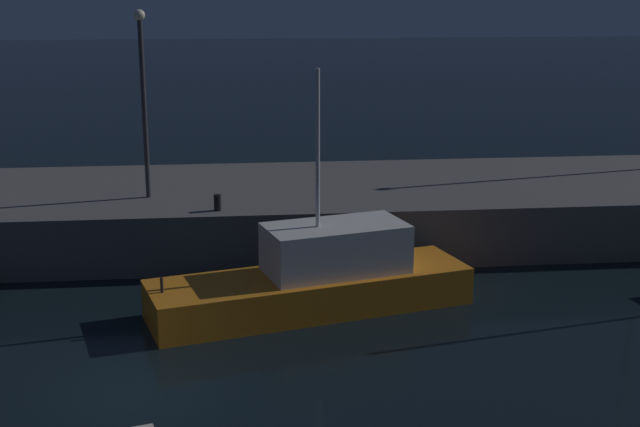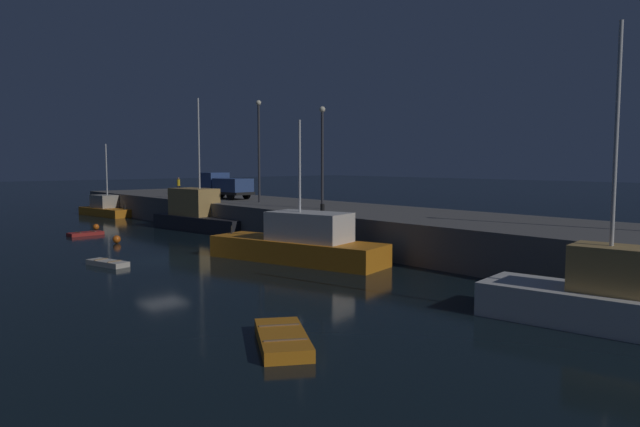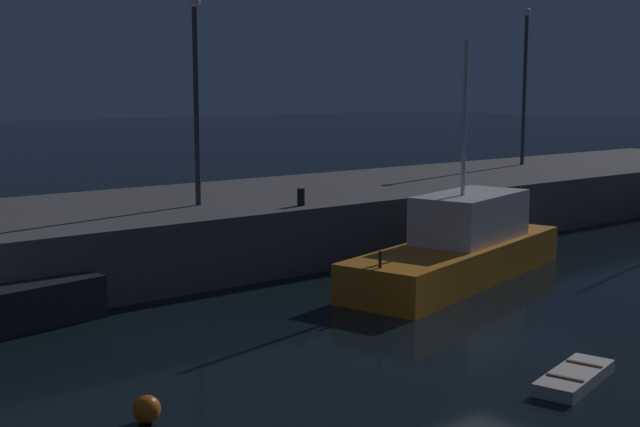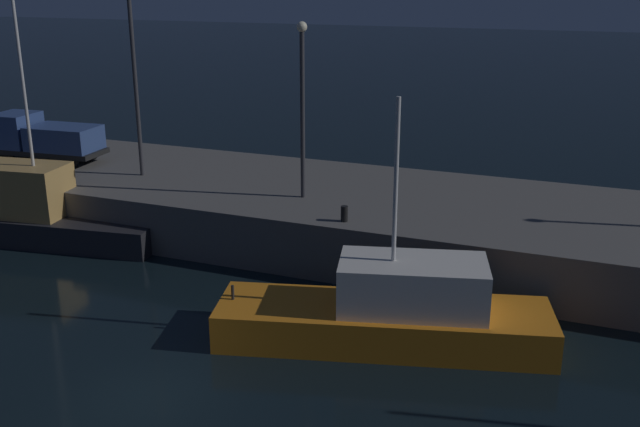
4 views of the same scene
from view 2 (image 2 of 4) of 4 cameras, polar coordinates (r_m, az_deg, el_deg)
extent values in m
plane|color=black|center=(34.92, -15.26, -4.54)|extent=(320.00, 320.00, 0.00)
cube|color=#5B5956|center=(43.12, 2.42, -1.01)|extent=(77.01, 9.91, 2.33)
cube|color=orange|center=(33.50, -2.36, -3.67)|extent=(11.24, 5.65, 1.27)
cube|color=silver|center=(32.79, -1.09, -1.29)|extent=(5.14, 3.51, 1.63)
cylinder|color=silver|center=(32.96, -2.02, 4.69)|extent=(0.14, 0.14, 5.21)
cylinder|color=#262626|center=(36.53, -8.71, -1.59)|extent=(0.10, 0.10, 0.50)
cube|color=orange|center=(66.02, -20.20, 0.15)|extent=(7.95, 3.59, 0.86)
cube|color=#ADA899|center=(66.47, -20.48, 1.13)|extent=(2.98, 2.24, 1.37)
cylinder|color=silver|center=(65.75, -20.29, 4.08)|extent=(0.14, 0.14, 5.45)
cylinder|color=#262626|center=(62.91, -18.67, 0.59)|extent=(0.10, 0.10, 0.50)
cube|color=tan|center=(22.27, 27.46, -4.96)|extent=(3.33, 2.23, 1.61)
cylinder|color=silver|center=(22.05, 27.16, 6.91)|extent=(0.14, 0.14, 7.55)
cube|color=#232328|center=(49.39, -11.37, -0.97)|extent=(10.73, 4.29, 1.23)
cube|color=tan|center=(50.25, -12.31, 1.13)|extent=(4.49, 2.88, 2.29)
cylinder|color=silver|center=(49.52, -11.85, 6.75)|extent=(0.14, 0.14, 7.50)
cylinder|color=#262626|center=(45.65, -7.66, -0.32)|extent=(0.10, 0.10, 0.50)
cube|color=orange|center=(18.56, -3.73, -12.24)|extent=(3.90, 3.13, 0.40)
cube|color=olive|center=(17.73, -3.41, -12.33)|extent=(0.74, 1.18, 0.04)
cube|color=olive|center=(19.26, -4.03, -10.92)|extent=(0.74, 1.18, 0.04)
cube|color=beige|center=(34.27, -20.19, -4.61)|extent=(2.84, 1.57, 0.29)
cube|color=olive|center=(34.72, -20.77, -4.23)|extent=(0.29, 0.82, 0.04)
cube|color=olive|center=(33.76, -19.61, -4.45)|extent=(0.29, 0.82, 0.04)
cube|color=#B22823|center=(49.01, -22.10, -1.86)|extent=(1.28, 2.69, 0.27)
cube|color=olive|center=(48.76, -22.71, -1.73)|extent=(0.93, 0.17, 0.04)
cube|color=olive|center=(49.23, -21.50, -1.63)|extent=(0.93, 0.17, 0.04)
sphere|color=orange|center=(43.49, -19.39, -2.41)|extent=(0.56, 0.56, 0.56)
sphere|color=orange|center=(52.58, -21.19, -1.24)|extent=(0.52, 0.52, 0.52)
cylinder|color=#38383D|center=(49.43, -6.03, 5.85)|extent=(0.20, 0.20, 8.20)
sphere|color=#F9EFCC|center=(49.68, -6.08, 10.79)|extent=(0.44, 0.44, 0.44)
cylinder|color=#38383D|center=(42.30, 0.23, 5.23)|extent=(0.20, 0.20, 7.03)
sphere|color=#F9EFCC|center=(42.47, 0.23, 10.22)|extent=(0.44, 0.44, 0.44)
cylinder|color=black|center=(55.92, -11.17, 1.95)|extent=(0.92, 0.35, 0.90)
cylinder|color=black|center=(56.98, -9.66, 2.03)|extent=(0.92, 0.35, 0.90)
cylinder|color=black|center=(52.84, -8.80, 1.81)|extent=(0.92, 0.35, 0.90)
cylinder|color=black|center=(53.96, -7.26, 1.89)|extent=(0.92, 0.35, 0.90)
cube|color=black|center=(54.90, -9.25, 2.05)|extent=(6.12, 2.65, 0.25)
cube|color=#334C84|center=(56.30, -10.35, 3.12)|extent=(2.08, 2.32, 1.72)
cube|color=#334C84|center=(54.01, -8.58, 2.79)|extent=(3.62, 2.45, 1.21)
cylinder|color=black|center=(64.70, -13.64, 2.29)|extent=(0.14, 0.14, 0.85)
cylinder|color=black|center=(64.48, -13.86, 2.27)|extent=(0.14, 0.14, 0.85)
cylinder|color=yellow|center=(64.56, -13.76, 2.97)|extent=(0.39, 0.39, 0.70)
sphere|color=#8C664C|center=(64.55, -13.77, 3.38)|extent=(0.21, 0.21, 0.21)
cylinder|color=black|center=(38.69, 0.24, 0.50)|extent=(0.28, 0.28, 0.62)
cylinder|color=black|center=(49.63, -10.53, 1.42)|extent=(0.28, 0.28, 0.63)
camera|label=1|loc=(29.53, -55.29, 12.54)|focal=48.69mm
camera|label=3|loc=(47.49, -39.79, 4.87)|focal=47.94mm
camera|label=4|loc=(20.53, -42.37, 20.09)|focal=40.98mm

